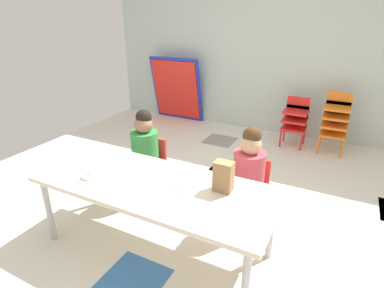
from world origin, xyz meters
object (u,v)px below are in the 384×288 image
donut_powdered_on_plate (87,176)px  folded_activity_table (176,89)px  seated_child_middle_seat (249,169)px  kid_chair_red_stack (295,118)px  kid_chair_orange_stack (336,119)px  seated_child_near_camera (145,147)px  paper_plate_center_table (185,186)px  paper_plate_near_edge (88,178)px  paper_bag_brown (223,177)px  craft_table (154,189)px

donut_powdered_on_plate → folded_activity_table: bearing=108.1°
seated_child_middle_seat → kid_chair_red_stack: seated_child_middle_seat is taller
kid_chair_orange_stack → seated_child_near_camera: bearing=-127.0°
kid_chair_red_stack → seated_child_middle_seat: bearing=-90.7°
kid_chair_red_stack → paper_plate_center_table: (-0.33, -2.61, 0.20)m
paper_plate_near_edge → donut_powdered_on_plate: 0.02m
folded_activity_table → paper_bag_brown: folded_activity_table is taller
seated_child_middle_seat → folded_activity_table: (-2.03, 2.33, -0.02)m
kid_chair_red_stack → paper_bag_brown: paper_bag_brown is taller
kid_chair_orange_stack → paper_plate_center_table: (-0.84, -2.61, 0.14)m
seated_child_middle_seat → donut_powdered_on_plate: 1.27m
seated_child_near_camera → donut_powdered_on_plate: bearing=-88.4°
seated_child_middle_seat → paper_plate_near_edge: size_ratio=5.10×
seated_child_middle_seat → donut_powdered_on_plate: seated_child_middle_seat is taller
kid_chair_orange_stack → seated_child_middle_seat: bearing=-104.3°
seated_child_near_camera → paper_bag_brown: 1.10m
paper_bag_brown → kid_chair_orange_stack: bearing=77.1°
paper_plate_near_edge → donut_powdered_on_plate: donut_powdered_on_plate is taller
seated_child_near_camera → kid_chair_red_stack: (1.06, 2.07, -0.16)m
seated_child_near_camera → kid_chair_red_stack: seated_child_near_camera is taller
seated_child_near_camera → donut_powdered_on_plate: 0.77m
paper_plate_center_table → folded_activity_table: bearing=120.9°
kid_chair_orange_stack → folded_activity_table: size_ratio=0.74×
seated_child_near_camera → paper_plate_center_table: (0.73, -0.54, 0.04)m
seated_child_middle_seat → donut_powdered_on_plate: bearing=-142.9°
craft_table → seated_child_near_camera: size_ratio=1.96×
seated_child_near_camera → paper_plate_near_edge: bearing=-88.4°
craft_table → seated_child_near_camera: seated_child_near_camera is taller
seated_child_middle_seat → kid_chair_red_stack: (0.03, 2.07, -0.16)m
craft_table → paper_plate_near_edge: size_ratio=9.99×
kid_chair_red_stack → seated_child_near_camera: bearing=-117.1°
seated_child_near_camera → kid_chair_red_stack: bearing=62.9°
kid_chair_red_stack → paper_bag_brown: bearing=-91.7°
paper_bag_brown → folded_activity_table: bearing=125.3°
paper_plate_center_table → seated_child_near_camera: bearing=143.5°
craft_table → kid_chair_red_stack: kid_chair_red_stack is taller
paper_plate_near_edge → paper_plate_center_table: same height
folded_activity_table → donut_powdered_on_plate: (1.01, -3.10, 0.08)m
kid_chair_orange_stack → kid_chair_red_stack: bearing=-179.9°
craft_table → paper_plate_center_table: size_ratio=9.99×
kid_chair_red_stack → donut_powdered_on_plate: 3.03m
kid_chair_red_stack → donut_powdered_on_plate: size_ratio=6.74×
folded_activity_table → paper_plate_near_edge: size_ratio=6.04×
kid_chair_red_stack → folded_activity_table: bearing=172.8°
kid_chair_red_stack → kid_chair_orange_stack: bearing=0.1°
craft_table → paper_plate_near_edge: (-0.47, -0.17, 0.05)m
craft_table → seated_child_middle_seat: bearing=47.8°
folded_activity_table → paper_bag_brown: size_ratio=4.94×
kid_chair_red_stack → paper_plate_near_edge: size_ratio=3.78×
seated_child_near_camera → folded_activity_table: folded_activity_table is taller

